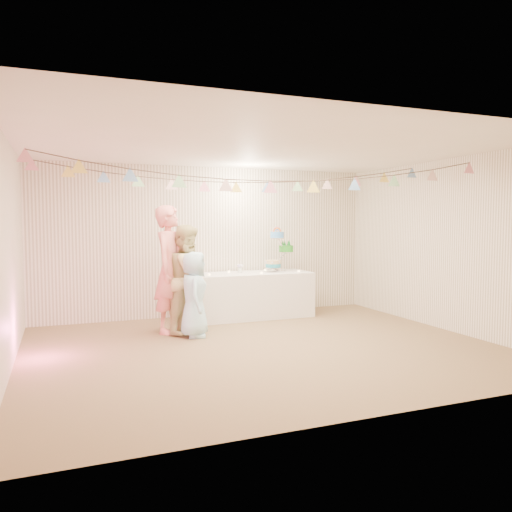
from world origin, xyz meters
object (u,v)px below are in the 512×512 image
object	(u,v)px
person_adult_a	(171,269)
table	(251,295)
person_child	(194,294)
cake_stand	(279,252)
person_adult_b	(188,279)

from	to	relation	value
person_adult_a	table	bearing A→B (deg)	-29.96
person_adult_a	person_child	distance (m)	0.59
cake_stand	person_adult_b	size ratio (longest dim) A/B	0.45
table	person_adult_b	size ratio (longest dim) A/B	1.28
table	person_adult_a	xyz separation A→B (m)	(-1.54, -0.67, 0.56)
person_adult_a	person_child	bearing A→B (deg)	-113.46
cake_stand	person_adult_b	distance (m)	2.06
table	cake_stand	size ratio (longest dim) A/B	2.84
cake_stand	person_adult_b	bearing A→B (deg)	-155.63
table	person_child	xyz separation A→B (m)	(-1.30, -1.09, 0.23)
table	cake_stand	xyz separation A→B (m)	(0.55, 0.05, 0.73)
cake_stand	person_child	bearing A→B (deg)	-148.28
person_adult_a	person_adult_b	distance (m)	0.30
table	cake_stand	distance (m)	0.91
person_child	cake_stand	bearing A→B (deg)	-45.34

